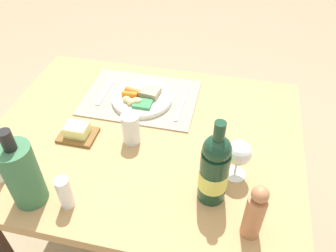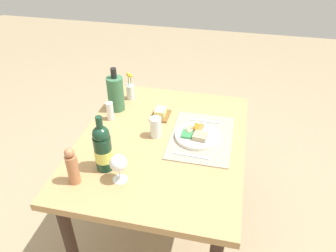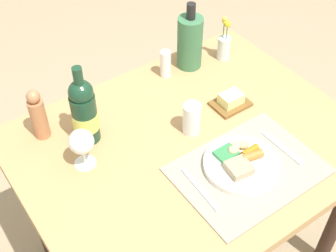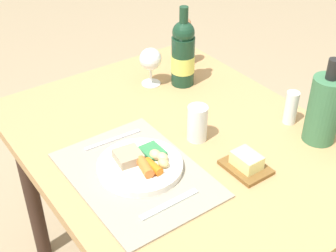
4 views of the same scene
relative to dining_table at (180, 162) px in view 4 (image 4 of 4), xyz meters
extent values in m
cube|color=tan|center=(0.00, 0.00, 0.08)|extent=(1.11, 0.88, 0.04)
cylinder|color=#36241B|center=(-0.47, -0.36, -0.29)|extent=(0.06, 0.06, 0.70)
cylinder|color=#36241B|center=(-0.47, 0.36, -0.29)|extent=(0.06, 0.06, 0.70)
cube|color=gray|center=(0.07, -0.20, 0.10)|extent=(0.45, 0.33, 0.01)
cylinder|color=white|center=(0.06, -0.18, 0.11)|extent=(0.24, 0.24, 0.02)
cube|color=tan|center=(0.03, -0.20, 0.13)|extent=(0.08, 0.08, 0.03)
cylinder|color=orange|center=(0.10, -0.19, 0.14)|extent=(0.07, 0.04, 0.03)
cylinder|color=orange|center=(0.11, -0.17, 0.13)|extent=(0.06, 0.03, 0.02)
ellipsoid|color=tan|center=(0.07, -0.14, 0.13)|extent=(0.04, 0.03, 0.03)
ellipsoid|color=#DBBB7E|center=(0.09, -0.13, 0.13)|extent=(0.04, 0.03, 0.02)
ellipsoid|color=#CEBB72|center=(0.11, -0.14, 0.13)|extent=(0.03, 0.03, 0.02)
cube|color=#338148|center=(0.04, -0.13, 0.13)|extent=(0.07, 0.06, 0.01)
cube|color=silver|center=(-0.10, -0.18, 0.10)|extent=(0.02, 0.18, 0.00)
cube|color=silver|center=(0.22, -0.20, 0.10)|extent=(0.02, 0.17, 0.00)
cylinder|color=#173B26|center=(-0.27, 0.21, 0.19)|extent=(0.08, 0.08, 0.18)
sphere|color=#173B26|center=(-0.27, 0.21, 0.29)|extent=(0.08, 0.08, 0.08)
cylinder|color=#173B26|center=(-0.27, 0.21, 0.34)|extent=(0.03, 0.03, 0.09)
cylinder|color=#DCE263|center=(-0.27, 0.21, 0.18)|extent=(0.08, 0.08, 0.06)
cube|color=brown|center=(0.23, 0.06, 0.10)|extent=(0.13, 0.10, 0.01)
cube|color=#EDEB92|center=(0.23, 0.06, 0.13)|extent=(0.08, 0.06, 0.04)
cylinder|color=#3B7149|center=(0.25, 0.34, 0.20)|extent=(0.10, 0.10, 0.21)
cylinder|color=black|center=(0.25, 0.34, 0.34)|extent=(0.03, 0.03, 0.06)
cylinder|color=silver|center=(0.03, 0.04, 0.15)|extent=(0.06, 0.06, 0.11)
cylinder|color=silver|center=(0.03, 0.04, 0.13)|extent=(0.06, 0.06, 0.06)
cylinder|color=#B5744C|center=(-0.39, 0.31, 0.17)|extent=(0.05, 0.05, 0.15)
sphere|color=#B5744C|center=(-0.39, 0.31, 0.26)|extent=(0.04, 0.04, 0.04)
cylinder|color=white|center=(-0.33, 0.11, 0.10)|extent=(0.07, 0.07, 0.00)
cylinder|color=white|center=(-0.33, 0.11, 0.13)|extent=(0.01, 0.01, 0.06)
sphere|color=white|center=(-0.33, 0.11, 0.20)|extent=(0.08, 0.08, 0.08)
cylinder|color=white|center=(0.13, 0.34, 0.15)|extent=(0.04, 0.04, 0.11)
camera|label=1|loc=(-0.28, 0.84, 0.93)|focal=36.24mm
camera|label=2|loc=(-1.36, -0.34, 1.16)|focal=35.33mm
camera|label=3|loc=(-0.66, -0.81, 1.20)|focal=48.95mm
camera|label=4|loc=(0.92, -0.70, 0.94)|focal=49.78mm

